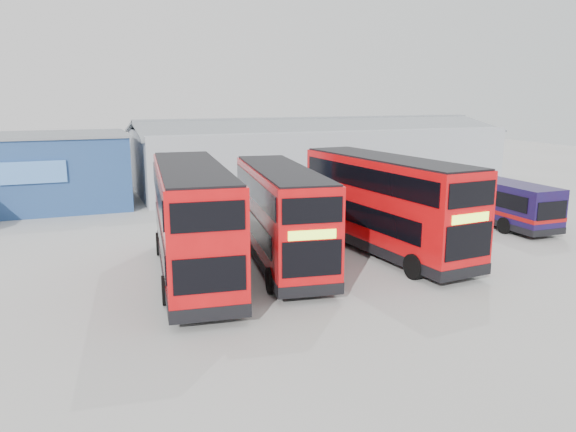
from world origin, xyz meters
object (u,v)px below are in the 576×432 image
(office_block, at_px, (37,171))
(double_decker_right, at_px, (386,206))
(single_decker_blue, at_px, (488,200))
(double_decker_centre, at_px, (281,217))
(double_decker_left, at_px, (193,223))
(maintenance_shed, at_px, (315,155))

(office_block, xyz_separation_m, double_decker_right, (16.69, -18.75, -0.18))
(office_block, bearing_deg, double_decker_right, -48.33)
(office_block, relative_size, single_decker_blue, 1.21)
(double_decker_right, relative_size, single_decker_blue, 1.15)
(double_decker_centre, relative_size, single_decker_blue, 1.08)
(office_block, distance_m, double_decker_centre, 21.82)
(office_block, height_order, double_decker_centre, office_block)
(single_decker_blue, bearing_deg, double_decker_right, 22.01)
(double_decker_centre, distance_m, single_decker_blue, 15.55)
(double_decker_left, distance_m, double_decker_right, 9.71)
(office_block, xyz_separation_m, double_decker_centre, (11.20, -18.73, -0.32))
(maintenance_shed, xyz_separation_m, single_decker_blue, (4.25, -16.93, -1.24))
(office_block, bearing_deg, single_decker_blue, -29.62)
(double_decker_centre, bearing_deg, office_block, 128.85)
(double_decker_centre, bearing_deg, single_decker_blue, 22.15)
(office_block, distance_m, double_decker_left, 20.49)
(office_block, relative_size, double_decker_centre, 1.12)
(maintenance_shed, bearing_deg, office_block, -174.79)
(office_block, bearing_deg, double_decker_left, -70.04)
(double_decker_left, bearing_deg, double_decker_centre, -166.52)
(double_decker_right, bearing_deg, double_decker_left, 177.42)
(double_decker_left, height_order, double_decker_centre, double_decker_left)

